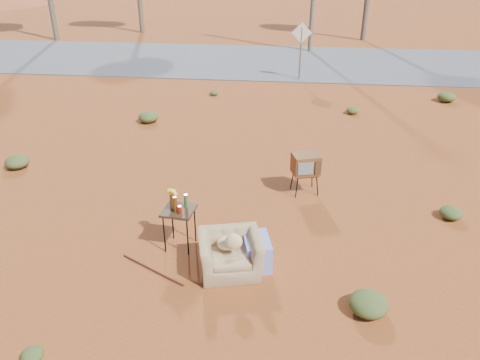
# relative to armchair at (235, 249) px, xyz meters

# --- Properties ---
(ground) EXTENTS (140.00, 140.00, 0.00)m
(ground) POSITION_rel_armchair_xyz_m (-0.49, 0.29, -0.41)
(ground) COLOR brown
(ground) RESTS_ON ground
(highway) EXTENTS (140.00, 7.00, 0.04)m
(highway) POSITION_rel_armchair_xyz_m (-0.49, 15.29, -0.39)
(highway) COLOR #565659
(highway) RESTS_ON ground
(armchair) EXTENTS (1.27, 1.00, 0.87)m
(armchair) POSITION_rel_armchair_xyz_m (0.00, 0.00, 0.00)
(armchair) COLOR #987A53
(armchair) RESTS_ON ground
(tv_unit) EXTENTS (0.66, 0.58, 0.89)m
(tv_unit) POSITION_rel_armchair_xyz_m (1.15, 2.83, 0.26)
(tv_unit) COLOR black
(tv_unit) RESTS_ON ground
(side_table) EXTENTS (0.58, 0.58, 1.06)m
(side_table) POSITION_rel_armchair_xyz_m (-1.07, 0.57, 0.38)
(side_table) COLOR #332112
(side_table) RESTS_ON ground
(rusty_bar) EXTENTS (1.21, 0.70, 0.04)m
(rusty_bar) POSITION_rel_armchair_xyz_m (-1.35, -0.21, -0.39)
(rusty_bar) COLOR #532016
(rusty_bar) RESTS_ON ground
(road_sign) EXTENTS (0.78, 0.06, 2.19)m
(road_sign) POSITION_rel_armchair_xyz_m (1.01, 12.29, 1.10)
(road_sign) COLOR brown
(road_sign) RESTS_ON ground
(scrub_patch) EXTENTS (17.49, 8.07, 0.33)m
(scrub_patch) POSITION_rel_armchair_xyz_m (-1.32, 4.70, -0.27)
(scrub_patch) COLOR #3F4E22
(scrub_patch) RESTS_ON ground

